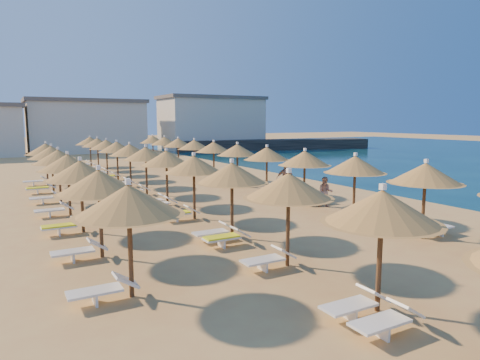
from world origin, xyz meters
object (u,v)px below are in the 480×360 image
jetty (274,145)px  parasol_row_west (155,156)px  beachgoer_b (325,192)px  parasol_row_east (251,152)px  beachgoer_c (285,178)px

jetty → parasol_row_west: bearing=-119.0°
jetty → beachgoer_b: size_ratio=19.29×
parasol_row_east → parasol_row_west: same height
jetty → beachgoer_b: (-22.10, -37.84, 0.03)m
jetty → beachgoer_b: 43.83m
parasol_row_east → beachgoer_c: bearing=-56.6°
beachgoer_c → parasol_row_west: bearing=-171.5°
jetty → parasol_row_east: (-22.84, -31.64, 1.68)m
jetty → parasol_row_east: bearing=-112.4°
beachgoer_c → beachgoer_b: bearing=-74.1°
parasol_row_west → beachgoer_b: 9.43m
parasol_row_east → beachgoer_c: (1.26, -1.92, -1.50)m
parasol_row_east → jetty: bearing=54.2°
parasol_row_west → beachgoer_b: (6.90, -6.20, -1.65)m
parasol_row_east → beachgoer_c: size_ratio=22.74×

